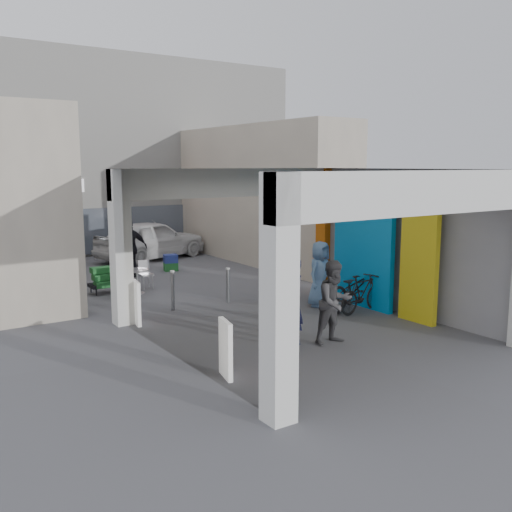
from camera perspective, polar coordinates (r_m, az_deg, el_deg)
ground at (r=13.11m, az=2.57°, el=-6.79°), size 90.00×90.00×0.00m
arcade_canopy at (r=12.37m, az=6.92°, el=3.07°), size 6.40×6.45×6.40m
far_building at (r=25.27m, az=-16.81°, el=9.65°), size 18.00×4.08×8.00m
plaza_bldg_left at (r=17.92m, az=-24.23°, el=4.83°), size 2.00×9.00×5.00m
plaza_bldg_right at (r=21.35m, az=0.40°, el=6.20°), size 2.00×9.00×5.00m
bollard_left at (r=14.34m, az=-8.33°, el=-3.46°), size 0.09×0.09×0.98m
bollard_center at (r=14.99m, az=-2.82°, el=-2.97°), size 0.09×0.09×0.91m
bollard_right at (r=15.80m, az=2.48°, el=-2.27°), size 0.09×0.09×0.95m
advert_board_near at (r=9.80m, az=-3.03°, el=-9.23°), size 0.21×0.55×1.00m
advert_board_far at (r=13.22m, az=-11.85°, el=-4.57°), size 0.18×0.56×1.00m
cafe_set at (r=16.59m, az=-12.46°, el=-2.56°), size 1.37×1.10×0.83m
produce_stand at (r=16.74m, az=-14.47°, el=-2.56°), size 1.09×0.59×0.72m
crate_stack at (r=19.68m, az=-8.53°, el=-0.66°), size 0.52×0.45×0.56m
border_collie at (r=13.20m, az=2.87°, el=-5.56°), size 0.23×0.45×0.63m
man_with_dog at (r=11.32m, az=3.52°, el=-4.64°), size 0.74×0.56×1.80m
man_back_turned at (r=11.62m, az=7.87°, el=-4.59°), size 0.84×0.66×1.71m
man_elderly at (r=14.59m, az=6.40°, el=-1.80°), size 0.94×0.76×1.68m
man_crates at (r=18.69m, az=-12.49°, el=0.79°), size 1.17×0.60×1.91m
bicycle_front at (r=14.45m, az=9.87°, el=-3.19°), size 2.16×1.03×1.09m
bicycle_rear at (r=14.21m, az=10.57°, el=-3.69°), size 1.63×0.66×0.95m
white_van at (r=22.17m, az=-10.45°, el=1.64°), size 4.79×3.01×1.52m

